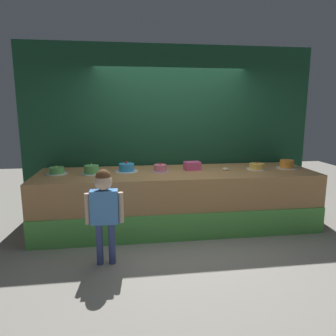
{
  "coord_description": "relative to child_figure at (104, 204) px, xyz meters",
  "views": [
    {
      "loc": [
        -0.81,
        -4.08,
        1.84
      ],
      "look_at": [
        -0.18,
        0.35,
        0.98
      ],
      "focal_mm": 33.58,
      "sensor_mm": 36.0,
      "label": 1
    }
  ],
  "objects": [
    {
      "name": "ground_plane",
      "position": [
        1.05,
        0.52,
        -0.75
      ],
      "size": [
        12.0,
        12.0,
        0.0
      ],
      "primitive_type": "plane",
      "color": "gray"
    },
    {
      "name": "stage_platform",
      "position": [
        1.05,
        1.1,
        -0.31
      ],
      "size": [
        4.24,
        1.19,
        0.88
      ],
      "color": "#B27F4C",
      "rests_on": "ground_plane"
    },
    {
      "name": "curtain_backdrop",
      "position": [
        1.05,
        1.79,
        0.69
      ],
      "size": [
        4.92,
        0.08,
        2.87
      ],
      "primitive_type": "cube",
      "color": "#19472D",
      "rests_on": "ground_plane"
    },
    {
      "name": "child_figure",
      "position": [
        0.0,
        0.0,
        0.0
      ],
      "size": [
        0.45,
        0.21,
        1.16
      ],
      "color": "#3F4C8C",
      "rests_on": "ground_plane"
    },
    {
      "name": "pink_box",
      "position": [
        1.31,
        1.2,
        0.2
      ],
      "size": [
        0.26,
        0.2,
        0.13
      ],
      "primitive_type": "cube",
      "rotation": [
        0.0,
        0.0,
        0.13
      ],
      "color": "#E3548B",
      "rests_on": "stage_platform"
    },
    {
      "name": "donut",
      "position": [
        1.82,
        1.1,
        0.15
      ],
      "size": [
        0.11,
        0.11,
        0.03
      ],
      "primitive_type": "torus",
      "color": "beige",
      "rests_on": "stage_platform"
    },
    {
      "name": "cake_far_left",
      "position": [
        -0.75,
        1.17,
        0.18
      ],
      "size": [
        0.31,
        0.31,
        0.14
      ],
      "color": "white",
      "rests_on": "stage_platform"
    },
    {
      "name": "cake_left",
      "position": [
        -0.24,
        1.1,
        0.19
      ],
      "size": [
        0.32,
        0.32,
        0.18
      ],
      "color": "white",
      "rests_on": "stage_platform"
    },
    {
      "name": "cake_center_left",
      "position": [
        0.28,
        1.21,
        0.19
      ],
      "size": [
        0.36,
        0.36,
        0.16
      ],
      "color": "white",
      "rests_on": "stage_platform"
    },
    {
      "name": "cake_center_right",
      "position": [
        0.79,
        1.15,
        0.18
      ],
      "size": [
        0.27,
        0.27,
        0.14
      ],
      "color": "silver",
      "rests_on": "stage_platform"
    },
    {
      "name": "cake_right",
      "position": [
        2.33,
        1.1,
        0.18
      ],
      "size": [
        0.31,
        0.31,
        0.12
      ],
      "color": "white",
      "rests_on": "stage_platform"
    },
    {
      "name": "cake_far_right",
      "position": [
        2.85,
        1.11,
        0.19
      ],
      "size": [
        0.33,
        0.33,
        0.14
      ],
      "color": "white",
      "rests_on": "stage_platform"
    }
  ]
}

